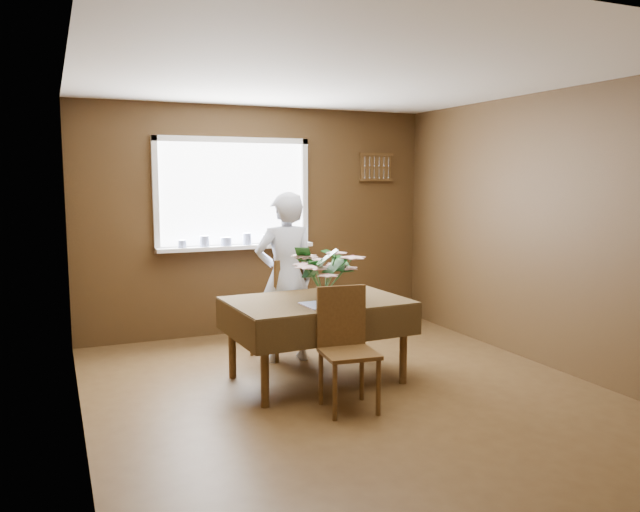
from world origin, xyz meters
name	(u,v)px	position (x,y,z in m)	size (l,w,h in m)	color
floor	(347,392)	(0.00, 0.00, 0.00)	(4.50, 4.50, 0.00)	#463018
ceiling	(349,75)	(0.00, 0.00, 2.50)	(4.50, 4.50, 0.00)	white
wall_back	(259,221)	(0.00, 2.25, 1.25)	(4.00, 4.00, 0.00)	brown
wall_front	(563,283)	(0.00, -2.25, 1.25)	(4.00, 4.00, 0.00)	brown
wall_left	(75,251)	(-2.00, 0.00, 1.25)	(4.50, 4.50, 0.00)	brown
wall_right	(545,230)	(2.00, 0.00, 1.25)	(4.50, 4.50, 0.00)	brown
window_assembly	(235,213)	(-0.30, 2.20, 1.35)	(1.72, 0.20, 1.22)	white
spoon_rack	(376,167)	(1.45, 2.22, 1.85)	(0.44, 0.05, 0.33)	#53381B
dining_table	(317,309)	(-0.11, 0.37, 0.62)	(1.50, 1.06, 0.71)	#53381B
chair_far	(283,303)	(-0.13, 1.15, 0.53)	(0.55, 0.55, 0.97)	#53381B
chair_near	(346,342)	(-0.15, -0.27, 0.50)	(0.43, 0.43, 0.91)	#53381B
seated_woman	(285,277)	(-0.14, 1.04, 0.80)	(0.58, 0.38, 1.60)	white
flower_bouquet	(323,269)	(-0.13, 0.19, 0.99)	(0.51, 0.51, 0.44)	white
side_plate	(350,293)	(0.27, 0.49, 0.71)	(0.24, 0.24, 0.01)	white
table_knife	(341,301)	(0.03, 0.18, 0.72)	(0.02, 0.22, 0.00)	silver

